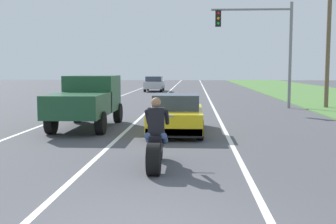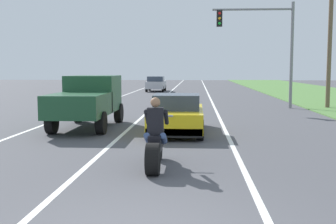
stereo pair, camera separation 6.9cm
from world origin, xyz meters
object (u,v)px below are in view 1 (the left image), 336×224
pickup_truck_left_lane_dark_green (87,99)px  traffic_light_mast_near (266,38)px  sports_car_yellow (177,115)px  motorcycle_with_rider (156,143)px  distant_car_far_ahead (154,84)px

pickup_truck_left_lane_dark_green → traffic_light_mast_near: bearing=47.3°
sports_car_yellow → traffic_light_mast_near: size_ratio=0.72×
motorcycle_with_rider → sports_car_yellow: bearing=87.6°
motorcycle_with_rider → traffic_light_mast_near: bearing=72.3°
motorcycle_with_rider → pickup_truck_left_lane_dark_green: (-3.22, 6.54, 0.51)m
sports_car_yellow → pickup_truck_left_lane_dark_green: pickup_truck_left_lane_dark_green is taller
sports_car_yellow → pickup_truck_left_lane_dark_green: size_ratio=0.90×
pickup_truck_left_lane_dark_green → traffic_light_mast_near: size_ratio=0.80×
motorcycle_with_rider → traffic_light_mast_near: size_ratio=0.37×
traffic_light_mast_near → distant_car_far_ahead: bearing=114.3°
motorcycle_with_rider → sports_car_yellow: motorcycle_with_rider is taller
motorcycle_with_rider → distant_car_far_ahead: bearing=95.4°
motorcycle_with_rider → sports_car_yellow: 5.52m
sports_car_yellow → distant_car_far_ahead: (-3.36, 27.60, 0.14)m
motorcycle_with_rider → distant_car_far_ahead: size_ratio=0.55×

